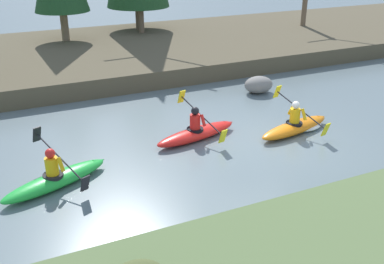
{
  "coord_description": "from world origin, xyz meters",
  "views": [
    {
      "loc": [
        -6.9,
        -9.73,
        5.46
      ],
      "look_at": [
        -2.27,
        0.33,
        0.55
      ],
      "focal_mm": 42.0,
      "sensor_mm": 36.0,
      "label": 1
    }
  ],
  "objects_px": {
    "kayaker_middle": "(197,132)",
    "kayaker_trailing": "(56,178)",
    "boulder_midstream": "(259,85)",
    "kayaker_lead": "(297,126)"
  },
  "relations": [
    {
      "from": "kayaker_middle",
      "to": "kayaker_trailing",
      "type": "bearing_deg",
      "value": -178.9
    },
    {
      "from": "kayaker_lead",
      "to": "kayaker_trailing",
      "type": "relative_size",
      "value": 1.02
    },
    {
      "from": "kayaker_middle",
      "to": "kayaker_trailing",
      "type": "xyz_separation_m",
      "value": [
        -4.13,
        -1.03,
        0.0
      ]
    },
    {
      "from": "kayaker_lead",
      "to": "kayaker_middle",
      "type": "relative_size",
      "value": 1.0
    },
    {
      "from": "kayaker_trailing",
      "to": "boulder_midstream",
      "type": "distance_m",
      "value": 8.84
    },
    {
      "from": "kayaker_lead",
      "to": "kayaker_trailing",
      "type": "height_order",
      "value": "same"
    },
    {
      "from": "kayaker_lead",
      "to": "kayaker_middle",
      "type": "xyz_separation_m",
      "value": [
        -2.95,
        0.79,
        0.02
      ]
    },
    {
      "from": "kayaker_middle",
      "to": "kayaker_trailing",
      "type": "relative_size",
      "value": 1.02
    },
    {
      "from": "kayaker_lead",
      "to": "kayaker_middle",
      "type": "distance_m",
      "value": 3.06
    },
    {
      "from": "kayaker_trailing",
      "to": "boulder_midstream",
      "type": "xyz_separation_m",
      "value": [
        7.98,
        3.81,
        0.09
      ]
    }
  ]
}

